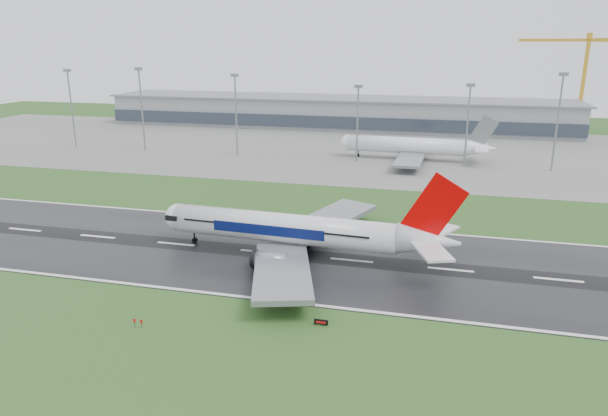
# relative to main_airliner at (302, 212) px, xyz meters

# --- Properties ---
(ground) EXTENTS (520.00, 520.00, 0.00)m
(ground) POSITION_rel_main_airliner_xyz_m (-29.33, -0.42, -9.62)
(ground) COLOR #254B1B
(ground) RESTS_ON ground
(runway) EXTENTS (400.00, 45.00, 0.10)m
(runway) POSITION_rel_main_airliner_xyz_m (-29.33, -0.42, -9.57)
(runway) COLOR black
(runway) RESTS_ON ground
(apron) EXTENTS (400.00, 130.00, 0.08)m
(apron) POSITION_rel_main_airliner_xyz_m (-29.33, 124.58, -9.58)
(apron) COLOR slate
(apron) RESTS_ON ground
(terminal) EXTENTS (240.00, 36.00, 15.00)m
(terminal) POSITION_rel_main_airliner_xyz_m (-29.33, 184.58, -2.12)
(terminal) COLOR gray
(terminal) RESTS_ON ground
(main_airliner) EXTENTS (67.67, 64.76, 19.04)m
(main_airliner) POSITION_rel_main_airliner_xyz_m (0.00, 0.00, 0.00)
(main_airliner) COLOR silver
(main_airliner) RESTS_ON runway
(parked_airliner) EXTENTS (61.80, 57.85, 17.50)m
(parked_airliner) POSITION_rel_main_airliner_xyz_m (16.20, 107.36, -0.79)
(parked_airliner) COLOR white
(parked_airliner) RESTS_ON apron
(tower_crane) EXTENTS (46.35, 19.18, 47.51)m
(tower_crane) POSITION_rel_main_airliner_xyz_m (92.73, 199.58, 14.13)
(tower_crane) COLOR gold
(tower_crane) RESTS_ON ground
(runway_sign) EXTENTS (2.26, 0.99, 1.04)m
(runway_sign) POSITION_rel_main_airliner_xyz_m (10.45, -28.79, -9.10)
(runway_sign) COLOR black
(runway_sign) RESTS_ON ground
(floodmast_0) EXTENTS (0.64, 0.64, 31.71)m
(floodmast_0) POSITION_rel_main_airliner_xyz_m (-127.00, 99.58, 6.24)
(floodmast_0) COLOR gray
(floodmast_0) RESTS_ON ground
(floodmast_1) EXTENTS (0.64, 0.64, 32.68)m
(floodmast_1) POSITION_rel_main_airliner_xyz_m (-93.72, 99.58, 6.72)
(floodmast_1) COLOR gray
(floodmast_1) RESTS_ON ground
(floodmast_2) EXTENTS (0.64, 0.64, 30.77)m
(floodmast_2) POSITION_rel_main_airliner_xyz_m (-52.54, 99.58, 5.76)
(floodmast_2) COLOR gray
(floodmast_2) RESTS_ON ground
(floodmast_3) EXTENTS (0.64, 0.64, 27.39)m
(floodmast_3) POSITION_rel_main_airliner_xyz_m (-4.22, 99.58, 4.08)
(floodmast_3) COLOR gray
(floodmast_3) RESTS_ON ground
(floodmast_4) EXTENTS (0.64, 0.64, 28.61)m
(floodmast_4) POSITION_rel_main_airliner_xyz_m (35.38, 99.58, 4.69)
(floodmast_4) COLOR gray
(floodmast_4) RESTS_ON ground
(floodmast_5) EXTENTS (0.64, 0.64, 32.70)m
(floodmast_5) POSITION_rel_main_airliner_xyz_m (65.06, 99.58, 6.73)
(floodmast_5) COLOR gray
(floodmast_5) RESTS_ON ground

